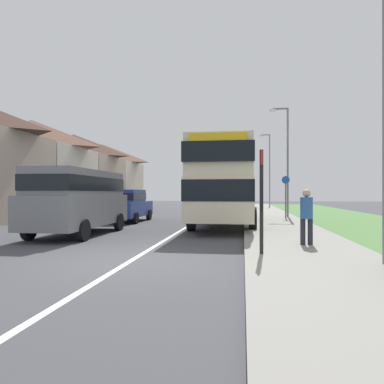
{
  "coord_description": "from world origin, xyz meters",
  "views": [
    {
      "loc": [
        2.57,
        -8.03,
        1.58
      ],
      "look_at": [
        0.68,
        5.36,
        1.6
      ],
      "focal_mm": 34.0,
      "sensor_mm": 36.0,
      "label": 1
    }
  ],
  "objects": [
    {
      "name": "street_lamp_far",
      "position": [
        5.4,
        33.15,
        4.59
      ],
      "size": [
        1.14,
        0.2,
        8.06
      ],
      "color": "slate",
      "rests_on": "ground_plane"
    },
    {
      "name": "street_lamp_mid",
      "position": [
        5.16,
        14.73,
        3.92
      ],
      "size": [
        1.14,
        0.2,
        6.77
      ],
      "color": "slate",
      "rests_on": "ground_plane"
    },
    {
      "name": "house_terrace_far_side",
      "position": [
        -12.58,
        19.55,
        3.42
      ],
      "size": [
        7.5,
        26.19,
        6.83
      ],
      "color": "tan",
      "rests_on": "ground_plane"
    },
    {
      "name": "ground_plane",
      "position": [
        0.0,
        0.0,
        0.0
      ],
      "size": [
        120.0,
        120.0,
        0.0
      ],
      "primitive_type": "plane",
      "color": "#424247"
    },
    {
      "name": "cycle_route_sign",
      "position": [
        4.96,
        13.1,
        1.43
      ],
      "size": [
        0.44,
        0.08,
        2.52
      ],
      "color": "slate",
      "rests_on": "ground_plane"
    },
    {
      "name": "pavement_near_side",
      "position": [
        4.2,
        6.0,
        0.06
      ],
      "size": [
        3.2,
        68.0,
        0.12
      ],
      "primitive_type": "cube",
      "color": "gray",
      "rests_on": "ground_plane"
    },
    {
      "name": "parked_car_blue",
      "position": [
        -3.67,
        10.94,
        0.95
      ],
      "size": [
        1.91,
        4.29,
        1.73
      ],
      "color": "navy",
      "rests_on": "ground_plane"
    },
    {
      "name": "bus_stop_sign",
      "position": [
        3.0,
        0.77,
        1.54
      ],
      "size": [
        0.09,
        0.52,
        2.6
      ],
      "color": "black",
      "rests_on": "ground_plane"
    },
    {
      "name": "parked_van_grey",
      "position": [
        -3.5,
        4.79,
        1.41
      ],
      "size": [
        2.11,
        5.46,
        2.4
      ],
      "color": "slate",
      "rests_on": "ground_plane"
    },
    {
      "name": "lane_marking_centre",
      "position": [
        0.0,
        8.0,
        0.0
      ],
      "size": [
        0.14,
        60.0,
        0.01
      ],
      "primitive_type": "cube",
      "color": "silver",
      "rests_on": "ground_plane"
    },
    {
      "name": "pedestrian_at_stop",
      "position": [
        4.32,
        2.46,
        0.98
      ],
      "size": [
        0.34,
        0.34,
        1.67
      ],
      "color": "#23232D",
      "rests_on": "ground_plane"
    },
    {
      "name": "street_lamp_near",
      "position": [
        5.35,
        -0.14,
        4.25
      ],
      "size": [
        1.14,
        0.2,
        7.4
      ],
      "color": "slate",
      "rests_on": "ground_plane"
    },
    {
      "name": "double_decker_bus",
      "position": [
        1.7,
        9.74,
        2.14
      ],
      "size": [
        2.8,
        10.77,
        3.7
      ],
      "color": "beige",
      "rests_on": "ground_plane"
    }
  ]
}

